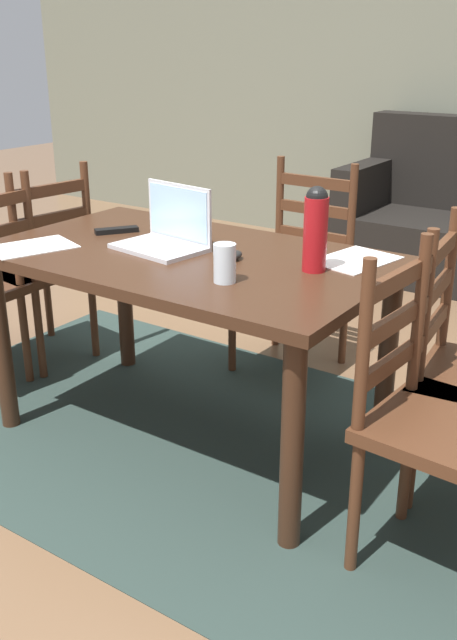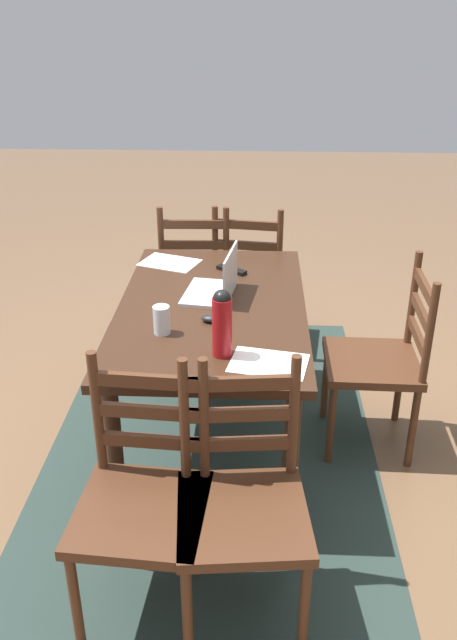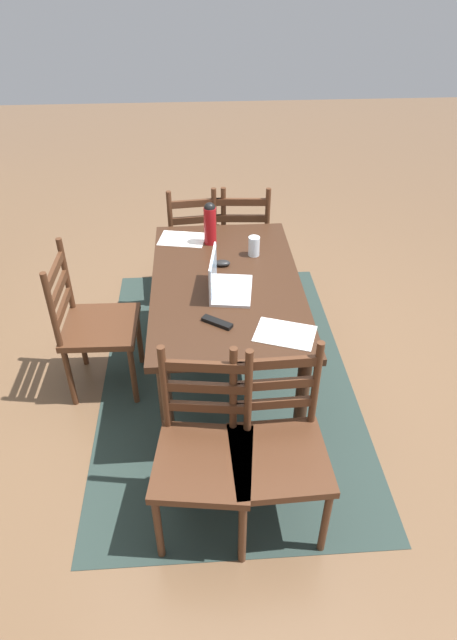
{
  "view_description": "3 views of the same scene",
  "coord_description": "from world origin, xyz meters",
  "views": [
    {
      "loc": [
        1.51,
        -1.94,
        1.45
      ],
      "look_at": [
        0.14,
        0.06,
        0.5
      ],
      "focal_mm": 39.91,
      "sensor_mm": 36.0,
      "label": 1
    },
    {
      "loc": [
        2.72,
        0.2,
        2.01
      ],
      "look_at": [
        -0.09,
        0.07,
        0.62
      ],
      "focal_mm": 36.42,
      "sensor_mm": 36.0,
      "label": 2
    },
    {
      "loc": [
        -2.59,
        0.16,
        2.38
      ],
      "look_at": [
        0.01,
        -0.01,
        0.45
      ],
      "focal_mm": 29.62,
      "sensor_mm": 36.0,
      "label": 3
    }
  ],
  "objects": [
    {
      "name": "computer_mouse",
      "position": [
        0.18,
        0.02,
        0.76
      ],
      "size": [
        0.07,
        0.1,
        0.03
      ],
      "primitive_type": "ellipsoid",
      "rotation": [
        0.0,
        0.0,
        -0.07
      ],
      "color": "black",
      "rests_on": "dining_table"
    },
    {
      "name": "paper_stack_left",
      "position": [
        -0.52,
        -0.26,
        0.74
      ],
      "size": [
        0.3,
        0.35,
        0.0
      ],
      "primitive_type": "cube",
      "rotation": [
        0.0,
        0.0,
        -0.35
      ],
      "color": "white",
      "rests_on": "dining_table"
    },
    {
      "name": "chair_left_far",
      "position": [
        -1.02,
        0.17,
        0.46
      ],
      "size": [
        0.5,
        0.5,
        0.95
      ],
      "color": "#4C2B19",
      "rests_on": "ground"
    },
    {
      "name": "paper_stack_right",
      "position": [
        0.54,
        0.26,
        0.74
      ],
      "size": [
        0.26,
        0.33,
        0.0
      ],
      "primitive_type": "cube",
      "rotation": [
        0.0,
        0.0,
        -0.2
      ],
      "color": "white",
      "rests_on": "dining_table"
    },
    {
      "name": "ground_plane",
      "position": [
        0.0,
        0.0,
        0.0
      ],
      "size": [
        14.0,
        14.0,
        0.0
      ],
      "primitive_type": "plane",
      "color": "brown"
    },
    {
      "name": "chair_right_near",
      "position": [
        1.02,
        -0.17,
        0.46
      ],
      "size": [
        0.47,
        0.47,
        0.95
      ],
      "color": "#4C2B19",
      "rests_on": "ground"
    },
    {
      "name": "tv_remote",
      "position": [
        -0.41,
        0.07,
        0.75
      ],
      "size": [
        0.13,
        0.16,
        0.02
      ],
      "primitive_type": "cube",
      "rotation": [
        0.0,
        0.0,
        2.53
      ],
      "color": "black",
      "rests_on": "dining_table"
    },
    {
      "name": "chair_far_head",
      "position": [
        0.0,
        0.8,
        0.46
      ],
      "size": [
        0.45,
        0.45,
        0.95
      ],
      "color": "#4C2B19",
      "rests_on": "ground"
    },
    {
      "name": "area_rug",
      "position": [
        0.0,
        0.0,
        0.0
      ],
      "size": [
        2.55,
        1.61,
        0.01
      ],
      "primitive_type": "cube",
      "color": "#283833",
      "rests_on": "ground"
    },
    {
      "name": "laptop",
      "position": [
        -0.1,
        0.02,
        0.8
      ],
      "size": [
        0.35,
        0.26,
        0.23
      ],
      "color": "silver",
      "rests_on": "dining_table"
    },
    {
      "name": "drinking_glass",
      "position": [
        0.3,
        -0.19,
        0.8
      ],
      "size": [
        0.07,
        0.07,
        0.12
      ],
      "primitive_type": "cylinder",
      "color": "silver",
      "rests_on": "dining_table"
    },
    {
      "name": "dining_table",
      "position": [
        0.0,
        0.0,
        0.64
      ],
      "size": [
        1.45,
        0.86,
        0.74
      ],
      "color": "#382114",
      "rests_on": "ground"
    },
    {
      "name": "water_bottle",
      "position": [
        0.47,
        0.07,
        0.89
      ],
      "size": [
        0.08,
        0.08,
        0.28
      ],
      "color": "#A81419",
      "rests_on": "dining_table"
    }
  ]
}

